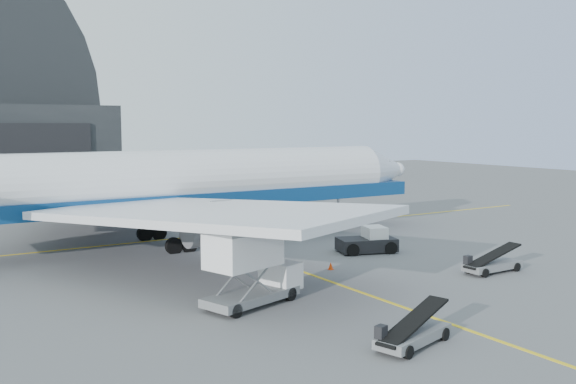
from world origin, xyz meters
TOP-DOWN VIEW (x-y plane):
  - ground at (0.00, 0.00)m, footprint 200.00×200.00m
  - taxi_lines at (0.00, 12.67)m, footprint 80.00×42.12m
  - distant_bldg_a at (38.00, 72.00)m, footprint 14.00×8.00m
  - distant_bldg_b at (55.00, 68.00)m, footprint 8.00×6.00m
  - airliner at (-4.28, 17.40)m, footprint 49.91×48.39m
  - catering_truck at (-6.68, -1.05)m, footprint 6.23×3.80m
  - pushback_tug at (7.79, 6.94)m, footprint 4.79×3.60m
  - belt_loader_a at (-3.70, -10.24)m, footprint 4.59×2.56m
  - belt_loader_b at (10.33, -2.59)m, footprint 4.55×1.67m
  - traffic_cone at (1.94, 3.64)m, footprint 0.35×0.35m

SIDE VIEW (x-z plane):
  - ground at x=0.00m, z-range 0.00..0.00m
  - distant_bldg_a at x=38.00m, z-range -2.00..2.00m
  - distant_bldg_b at x=55.00m, z-range -1.40..1.40m
  - taxi_lines at x=0.00m, z-range 0.00..0.02m
  - traffic_cone at x=1.94m, z-range -0.01..0.49m
  - belt_loader_a at x=-3.70m, z-range -0.33..1.39m
  - belt_loader_b at x=10.33m, z-range -0.33..1.40m
  - pushback_tug at x=7.79m, z-range -0.25..1.73m
  - catering_truck at x=-6.68m, z-range 0.02..4.05m
  - airliner at x=-4.28m, z-range -3.86..13.66m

